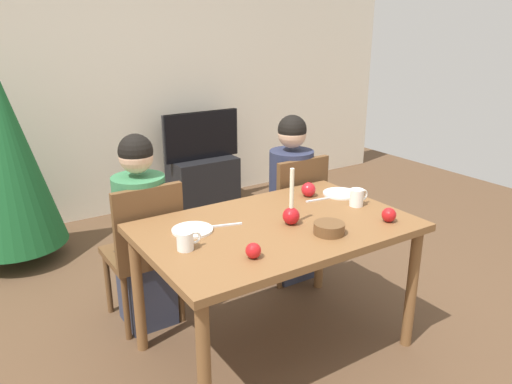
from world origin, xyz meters
TOP-DOWN VIEW (x-y plane):
  - ground_plane at (0.00, 0.00)m, footprint 7.68×7.68m
  - back_wall at (0.00, 2.60)m, footprint 6.40×0.10m
  - dining_table at (0.00, 0.00)m, footprint 1.40×0.90m
  - chair_left at (-0.50, 0.61)m, footprint 0.40×0.40m
  - chair_right at (0.57, 0.61)m, footprint 0.40×0.40m
  - person_left_child at (-0.50, 0.64)m, footprint 0.30×0.30m
  - person_right_child at (0.57, 0.64)m, footprint 0.30×0.30m
  - tv_stand at (0.73, 2.30)m, footprint 0.64×0.40m
  - tv at (0.73, 2.30)m, footprint 0.79×0.05m
  - christmas_tree at (-1.04, 1.97)m, footprint 0.74×0.74m
  - candle_centerpiece at (0.06, -0.04)m, footprint 0.09×0.09m
  - plate_left at (-0.41, 0.16)m, footprint 0.21×0.21m
  - plate_right at (0.60, 0.17)m, footprint 0.22×0.22m
  - mug_left at (-0.53, -0.02)m, footprint 0.12×0.08m
  - mug_right at (0.54, -0.02)m, footprint 0.12×0.08m
  - fork_left at (-0.24, 0.13)m, footprint 0.18×0.07m
  - fork_right at (0.42, 0.17)m, footprint 0.18×0.04m
  - bowl_walnuts at (0.15, -0.24)m, footprint 0.15×0.15m
  - apple_near_candle at (0.51, -0.29)m, footprint 0.08×0.08m
  - apple_by_left_plate at (-0.31, -0.26)m, footprint 0.07×0.07m
  - apple_by_right_mug at (0.41, 0.26)m, footprint 0.09×0.09m

SIDE VIEW (x-z plane):
  - ground_plane at x=0.00m, z-range 0.00..0.00m
  - tv_stand at x=0.73m, z-range 0.00..0.48m
  - chair_left at x=-0.50m, z-range 0.06..0.96m
  - chair_right at x=0.57m, z-range 0.06..0.96m
  - person_left_child at x=-0.50m, z-range -0.02..1.16m
  - person_right_child at x=0.57m, z-range -0.02..1.16m
  - dining_table at x=0.00m, z-range 0.29..1.04m
  - tv at x=0.73m, z-range 0.48..0.94m
  - fork_left at x=-0.24m, z-range 0.75..0.76m
  - fork_right at x=0.42m, z-range 0.75..0.76m
  - plate_left at x=-0.41m, z-range 0.75..0.76m
  - plate_right at x=0.60m, z-range 0.75..0.76m
  - bowl_walnuts at x=0.15m, z-range 0.75..0.81m
  - apple_by_left_plate at x=-0.31m, z-range 0.75..0.82m
  - apple_near_candle at x=0.51m, z-range 0.75..0.83m
  - apple_by_right_mug at x=0.41m, z-range 0.75..0.84m
  - mug_left at x=-0.53m, z-range 0.75..0.84m
  - mug_right at x=0.54m, z-range 0.75..0.85m
  - candle_centerpiece at x=0.06m, z-range 0.66..0.96m
  - christmas_tree at x=-1.04m, z-range 0.03..1.70m
  - back_wall at x=0.00m, z-range 0.00..2.60m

